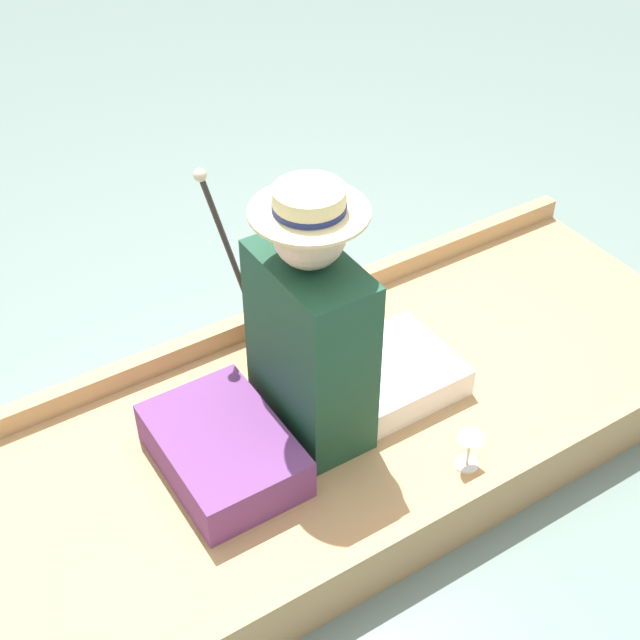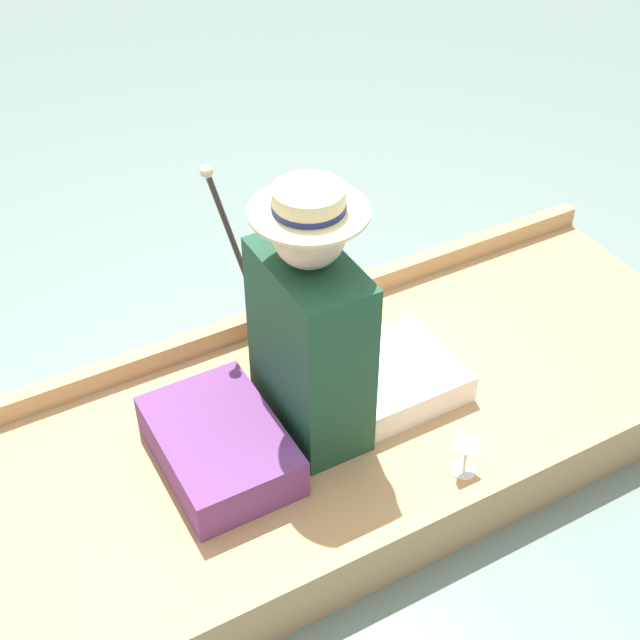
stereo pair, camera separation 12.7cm
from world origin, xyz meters
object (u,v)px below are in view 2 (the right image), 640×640
at_px(seated_person, 327,336).
at_px(walking_cane, 234,245).
at_px(teddy_bear, 273,324).
at_px(wine_glass, 466,451).

distance_m(seated_person, walking_cane, 0.48).
bearing_deg(walking_cane, teddy_bear, 43.30).
bearing_deg(seated_person, wine_glass, 34.13).
xyz_separation_m(teddy_bear, walking_cane, (-0.09, -0.09, 0.32)).
height_order(seated_person, wine_glass, seated_person).
distance_m(seated_person, teddy_bear, 0.41).
bearing_deg(seated_person, walking_cane, -162.91).
height_order(seated_person, teddy_bear, seated_person).
xyz_separation_m(wine_glass, walking_cane, (-0.89, -0.37, 0.38)).
bearing_deg(teddy_bear, walking_cane, -136.70).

